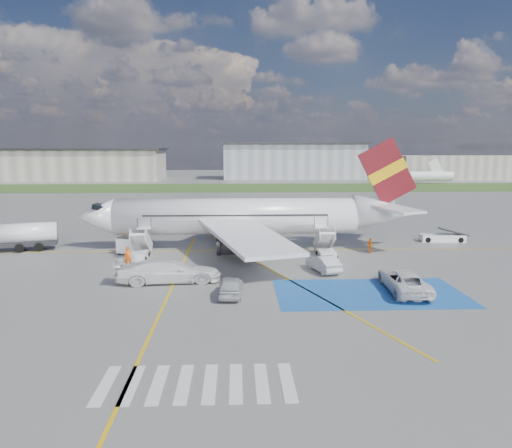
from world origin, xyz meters
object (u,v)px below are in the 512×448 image
object	(u,v)px
belt_loader	(443,238)
van_white_a	(404,277)
fuel_tanker	(14,239)
car_silver_b	(323,263)
car_silver_a	(230,286)
van_white_b	(168,267)
airliner	(250,216)
gpu_cart	(129,246)

from	to	relation	value
belt_loader	van_white_a	xyz separation A→B (m)	(-11.24, -19.70, 0.68)
fuel_tanker	belt_loader	world-z (taller)	fuel_tanker
fuel_tanker	car_silver_b	world-z (taller)	fuel_tanker
van_white_a	car_silver_b	bearing A→B (deg)	-47.65
fuel_tanker	car_silver_a	world-z (taller)	fuel_tanker
belt_loader	car_silver_a	bearing A→B (deg)	-136.03
car_silver_b	van_white_b	size ratio (longest dim) A/B	0.70
airliner	van_white_b	bearing A→B (deg)	-115.93
airliner	car_silver_b	bearing A→B (deg)	-61.04
belt_loader	gpu_cart	bearing A→B (deg)	-166.88
belt_loader	car_silver_a	world-z (taller)	belt_loader
car_silver_b	gpu_cart	bearing A→B (deg)	-38.81
car_silver_a	gpu_cart	bearing A→B (deg)	-52.54
fuel_tanker	airliner	bearing A→B (deg)	-12.19
gpu_cart	car_silver_a	world-z (taller)	gpu_cart
fuel_tanker	van_white_b	distance (m)	22.11
airliner	car_silver_a	size ratio (longest dim) A/B	8.51
airliner	car_silver_a	xyz separation A→B (m)	(-1.90, -18.23, -2.66)
airliner	van_white_a	distance (m)	20.90
van_white_a	van_white_b	bearing A→B (deg)	-6.49
gpu_cart	belt_loader	xyz separation A→B (m)	(34.94, 5.62, -0.41)
fuel_tanker	belt_loader	distance (m)	47.45
car_silver_a	van_white_a	size ratio (longest dim) A/B	0.75
belt_loader	van_white_a	bearing A→B (deg)	-115.73
van_white_b	belt_loader	bearing A→B (deg)	-66.54
gpu_cart	van_white_a	bearing A→B (deg)	-7.25
airliner	belt_loader	world-z (taller)	airliner
fuel_tanker	car_silver_b	xyz separation A→B (m)	(31.02, -9.93, -0.50)
van_white_b	gpu_cart	bearing A→B (deg)	20.95
fuel_tanker	van_white_b	bearing A→B (deg)	-51.17
van_white_b	car_silver_a	bearing A→B (deg)	-133.86
car_silver_b	van_white_a	xyz separation A→B (m)	(5.06, -6.26, 0.35)
gpu_cart	car_silver_a	xyz separation A→B (m)	(10.55, -14.84, -0.07)
car_silver_a	van_white_a	distance (m)	13.18
gpu_cart	car_silver_a	bearing A→B (deg)	-31.15
fuel_tanker	car_silver_a	bearing A→B (deg)	-51.61
airliner	belt_loader	xyz separation A→B (m)	(22.49, 2.24, -2.99)
fuel_tanker	gpu_cart	size ratio (longest dim) A/B	3.54
fuel_tanker	van_white_b	size ratio (longest dim) A/B	1.41
fuel_tanker	van_white_a	xyz separation A→B (m)	(36.07, -16.19, -0.16)
airliner	gpu_cart	world-z (taller)	airliner
fuel_tanker	car_silver_a	size ratio (longest dim) A/B	2.05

